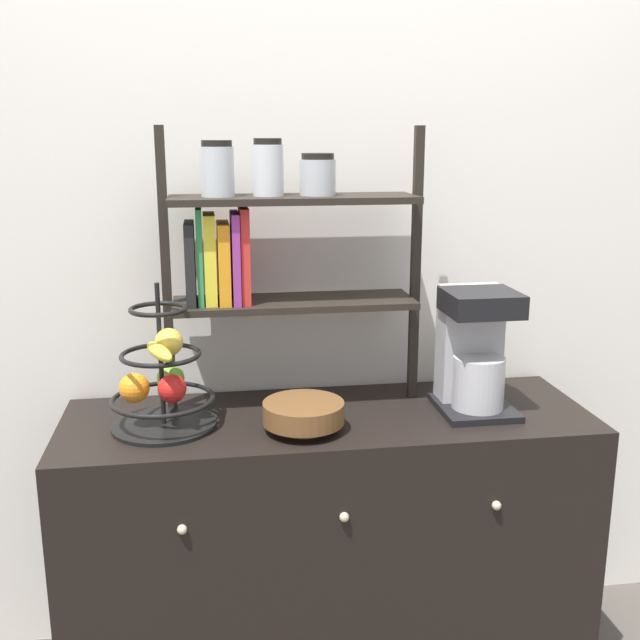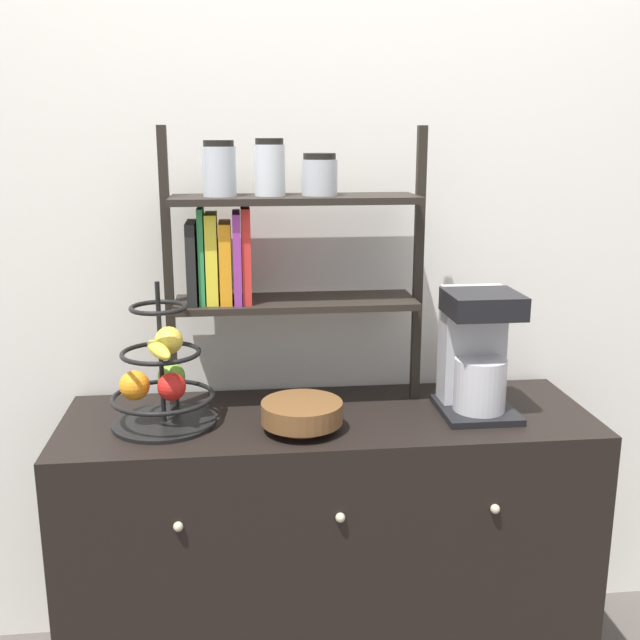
# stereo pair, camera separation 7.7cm
# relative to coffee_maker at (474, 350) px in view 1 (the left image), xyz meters

# --- Properties ---
(wall_back) EXTENTS (7.00, 0.05, 2.60)m
(wall_back) POSITION_rel_coffee_maker_xyz_m (-0.40, 0.28, 0.35)
(wall_back) COLOR silver
(wall_back) RESTS_ON ground_plane
(sideboard) EXTENTS (1.41, 0.48, 0.78)m
(sideboard) POSITION_rel_coffee_maker_xyz_m (-0.40, 0.01, -0.56)
(sideboard) COLOR black
(sideboard) RESTS_ON ground_plane
(coffee_maker) EXTENTS (0.20, 0.22, 0.33)m
(coffee_maker) POSITION_rel_coffee_maker_xyz_m (0.00, 0.00, 0.00)
(coffee_maker) COLOR black
(coffee_maker) RESTS_ON sideboard
(fruit_stand) EXTENTS (0.27, 0.27, 0.38)m
(fruit_stand) POSITION_rel_coffee_maker_xyz_m (-0.83, -0.01, -0.04)
(fruit_stand) COLOR black
(fruit_stand) RESTS_ON sideboard
(wooden_bowl) EXTENTS (0.21, 0.21, 0.08)m
(wooden_bowl) POSITION_rel_coffee_maker_xyz_m (-0.48, -0.09, -0.12)
(wooden_bowl) COLOR brown
(wooden_bowl) RESTS_ON sideboard
(shelf_hutch) EXTENTS (0.70, 0.20, 0.75)m
(shelf_hutch) POSITION_rel_coffee_maker_xyz_m (-0.56, 0.12, 0.30)
(shelf_hutch) COLOR black
(shelf_hutch) RESTS_ON sideboard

